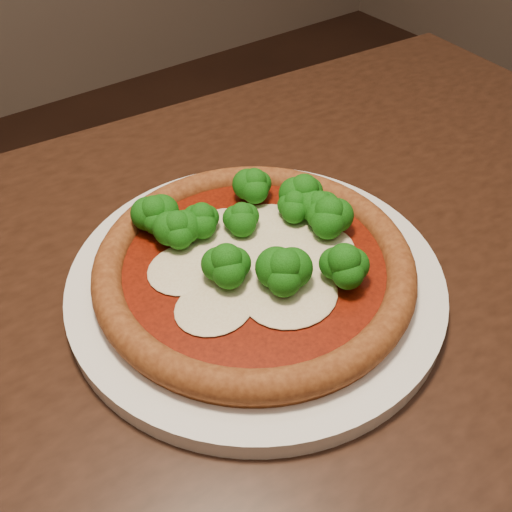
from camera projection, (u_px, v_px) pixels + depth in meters
dining_table at (194, 379)px, 0.58m from camera, size 1.34×0.81×0.75m
plate at (256, 280)px, 0.53m from camera, size 0.35×0.35×0.02m
pizza at (257, 256)px, 0.52m from camera, size 0.29×0.29×0.06m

